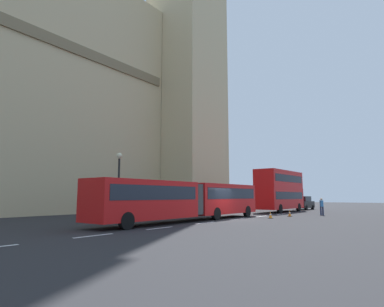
% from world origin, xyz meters
% --- Properties ---
extents(ground_plane, '(160.00, 160.00, 0.00)m').
position_xyz_m(ground_plane, '(0.00, 0.00, 0.00)').
color(ground_plane, '#262628').
extents(lane_centre_marking, '(29.80, 0.16, 0.01)m').
position_xyz_m(lane_centre_marking, '(-3.72, 0.00, 0.01)').
color(lane_centre_marking, silver).
rests_on(lane_centre_marking, ground_plane).
extents(articulated_bus, '(17.56, 2.54, 2.90)m').
position_xyz_m(articulated_bus, '(-3.03, 1.99, 1.75)').
color(articulated_bus, red).
rests_on(articulated_bus, ground_plane).
extents(double_decker_bus, '(9.36, 2.54, 4.90)m').
position_xyz_m(double_decker_bus, '(14.90, 2.00, 2.71)').
color(double_decker_bus, red).
rests_on(double_decker_bus, ground_plane).
extents(sedan_lead, '(4.40, 1.86, 1.85)m').
position_xyz_m(sedan_lead, '(22.86, 1.93, 0.91)').
color(sedan_lead, black).
rests_on(sedan_lead, ground_plane).
extents(traffic_cone_west, '(0.36, 0.36, 0.58)m').
position_xyz_m(traffic_cone_west, '(3.49, -1.76, 0.28)').
color(traffic_cone_west, black).
rests_on(traffic_cone_west, ground_plane).
extents(traffic_cone_middle, '(0.36, 0.36, 0.58)m').
position_xyz_m(traffic_cone_middle, '(6.93, -2.13, 0.28)').
color(traffic_cone_middle, black).
rests_on(traffic_cone_middle, ground_plane).
extents(street_lamp, '(0.44, 0.44, 5.27)m').
position_xyz_m(street_lamp, '(-6.13, 6.50, 3.06)').
color(street_lamp, black).
rests_on(street_lamp, ground_plane).
extents(pedestrian_near_cones, '(0.47, 0.42, 1.69)m').
position_xyz_m(pedestrian_near_cones, '(10.50, -4.02, 0.91)').
color(pedestrian_near_cones, '#262D4C').
rests_on(pedestrian_near_cones, ground_plane).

